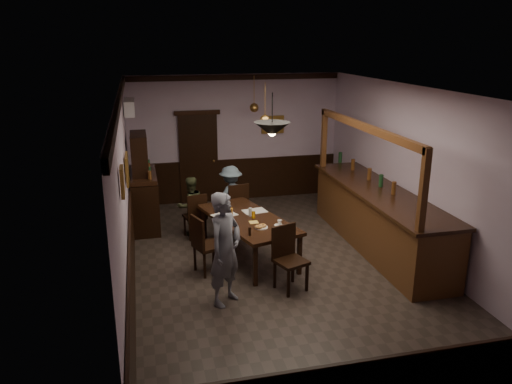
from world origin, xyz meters
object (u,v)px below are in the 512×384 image
object	(u,v)px
sideboard	(144,190)
chair_near	(288,255)
person_seated_right	(231,196)
pendant_brass_mid	(265,120)
coffee_cup	(280,222)
pendant_brass_far	(254,108)
chair_side	(204,242)
pendant_iron	(272,129)
person_standing	(225,249)
person_seated_left	(191,206)
bar_counter	(378,217)
chair_far_left	(196,214)
soda_can	(254,215)
chair_far_right	(237,205)

from	to	relation	value
sideboard	chair_near	bearing A→B (deg)	-57.28
person_seated_right	pendant_brass_mid	world-z (taller)	pendant_brass_mid
coffee_cup	pendant_brass_far	world-z (taller)	pendant_brass_far
chair_side	pendant_iron	bearing A→B (deg)	-126.40
chair_near	person_standing	world-z (taller)	person_standing
person_seated_left	bar_counter	distance (m)	3.64
chair_near	person_seated_left	xyz separation A→B (m)	(-1.22, 2.63, 0.03)
person_standing	person_seated_right	world-z (taller)	person_standing
person_standing	chair_near	bearing A→B (deg)	-30.85
coffee_cup	pendant_iron	size ratio (longest dim) A/B	0.12
chair_far_left	person_seated_right	distance (m)	0.96
person_standing	pendant_brass_mid	size ratio (longest dim) A/B	2.11
chair_far_left	bar_counter	size ratio (longest dim) A/B	0.22
sideboard	pendant_brass_far	distance (m)	3.02
person_seated_right	pendant_iron	bearing A→B (deg)	67.94
chair_near	person_standing	distance (m)	1.09
chair_near	bar_counter	xyz separation A→B (m)	(2.10, 1.14, 0.04)
pendant_iron	pendant_brass_mid	xyz separation A→B (m)	(0.34, 1.77, -0.15)
sideboard	bar_counter	xyz separation A→B (m)	(4.20, -2.13, -0.19)
coffee_cup	bar_counter	xyz separation A→B (m)	(2.00, 0.35, -0.20)
coffee_cup	chair_side	bearing A→B (deg)	163.30
soda_can	sideboard	distance (m)	2.76
chair_far_left	chair_far_right	size ratio (longest dim) A/B	0.92
chair_far_right	soda_can	xyz separation A→B (m)	(0.03, -1.38, 0.26)
person_seated_left	soda_can	bearing A→B (deg)	102.90
sideboard	pendant_brass_mid	world-z (taller)	pendant_brass_mid
person_seated_left	coffee_cup	xyz separation A→B (m)	(1.31, -1.83, 0.21)
chair_far_right	person_seated_right	xyz separation A→B (m)	(-0.07, 0.27, 0.10)
person_seated_left	bar_counter	world-z (taller)	bar_counter
chair_near	sideboard	world-z (taller)	sideboard
sideboard	pendant_iron	size ratio (longest dim) A/B	2.95
sideboard	pendant_iron	world-z (taller)	pendant_iron
coffee_cup	soda_can	distance (m)	0.55
pendant_brass_far	pendant_iron	bearing A→B (deg)	-98.74
chair_near	chair_far_right	bearing A→B (deg)	76.18
chair_far_left	person_seated_right	world-z (taller)	person_seated_right
pendant_iron	sideboard	bearing A→B (deg)	125.29
chair_side	person_standing	bearing A→B (deg)	169.70
pendant_iron	pendant_brass_mid	distance (m)	1.81
soda_can	chair_side	bearing A→B (deg)	-156.17
chair_far_left	pendant_brass_mid	bearing A→B (deg)	163.23
chair_side	pendant_iron	size ratio (longest dim) A/B	1.51
chair_far_right	person_seated_left	xyz separation A→B (m)	(-0.93, 0.02, 0.04)
person_standing	pendant_iron	distance (m)	1.96
person_seated_left	pendant_brass_far	xyz separation A→B (m)	(1.63, 1.39, 1.71)
chair_far_right	pendant_brass_far	bearing A→B (deg)	-125.57
chair_near	coffee_cup	distance (m)	0.84
person_standing	pendant_brass_far	distance (m)	4.71
chair_far_left	chair_far_right	world-z (taller)	chair_far_right
chair_far_left	pendant_brass_mid	size ratio (longest dim) A/B	1.13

